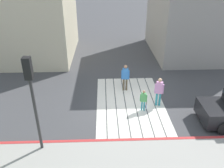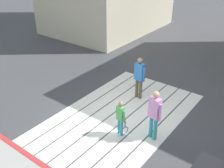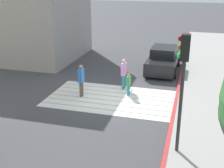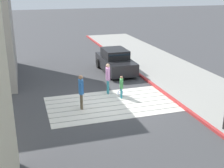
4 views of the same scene
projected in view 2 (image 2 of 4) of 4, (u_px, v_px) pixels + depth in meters
The scene contains 5 objects.
ground_plane at pixel (119, 117), 9.52m from camera, with size 120.00×120.00×0.00m, color #424244.
crosswalk_stripes at pixel (119, 117), 9.51m from camera, with size 6.40×3.80×0.01m.
pedestrian_adult_lead at pixel (139, 75), 10.21m from camera, with size 0.25×0.50×1.72m.
pedestrian_adult_trailing at pixel (155, 112), 8.02m from camera, with size 0.29×0.49×1.70m.
pedestrian_child_with_racket at pixel (121, 117), 8.31m from camera, with size 0.28×0.41×1.24m.
Camera 2 is at (-6.39, -4.53, 5.54)m, focal length 42.78 mm.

